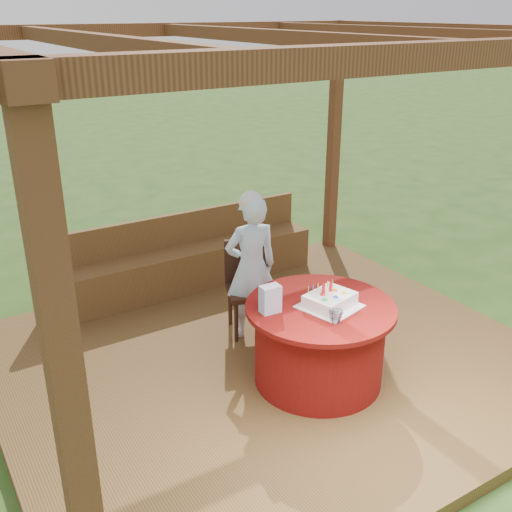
{
  "coord_description": "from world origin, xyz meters",
  "views": [
    {
      "loc": [
        -2.51,
        -3.78,
        2.97
      ],
      "look_at": [
        0.0,
        0.25,
        1.0
      ],
      "focal_mm": 42.0,
      "sensor_mm": 36.0,
      "label": 1
    }
  ],
  "objects_px": {
    "table": "(319,343)",
    "elderly_woman": "(251,265)",
    "gift_bag": "(270,299)",
    "drinking_glass": "(336,317)",
    "bench": "(185,264)",
    "chair": "(249,282)",
    "birthday_cake": "(330,300)"
  },
  "relations": [
    {
      "from": "drinking_glass",
      "to": "table",
      "type": "bearing_deg",
      "value": 74.81
    },
    {
      "from": "chair",
      "to": "birthday_cake",
      "type": "xyz_separation_m",
      "value": [
        0.07,
        -1.11,
        0.27
      ]
    },
    {
      "from": "table",
      "to": "drinking_glass",
      "type": "bearing_deg",
      "value": -105.19
    },
    {
      "from": "bench",
      "to": "table",
      "type": "height_order",
      "value": "bench"
    },
    {
      "from": "chair",
      "to": "elderly_woman",
      "type": "height_order",
      "value": "elderly_woman"
    },
    {
      "from": "bench",
      "to": "chair",
      "type": "distance_m",
      "value": 1.17
    },
    {
      "from": "gift_bag",
      "to": "bench",
      "type": "bearing_deg",
      "value": 86.39
    },
    {
      "from": "elderly_woman",
      "to": "birthday_cake",
      "type": "xyz_separation_m",
      "value": [
        0.11,
        -1.0,
        0.04
      ]
    },
    {
      "from": "gift_bag",
      "to": "drinking_glass",
      "type": "xyz_separation_m",
      "value": [
        0.32,
        -0.4,
        -0.06
      ]
    },
    {
      "from": "bench",
      "to": "elderly_woman",
      "type": "distance_m",
      "value": 1.33
    },
    {
      "from": "gift_bag",
      "to": "drinking_glass",
      "type": "distance_m",
      "value": 0.51
    },
    {
      "from": "bench",
      "to": "chair",
      "type": "bearing_deg",
      "value": -83.95
    },
    {
      "from": "table",
      "to": "elderly_woman",
      "type": "relative_size",
      "value": 0.86
    },
    {
      "from": "bench",
      "to": "chair",
      "type": "height_order",
      "value": "chair"
    },
    {
      "from": "bench",
      "to": "gift_bag",
      "type": "height_order",
      "value": "gift_bag"
    },
    {
      "from": "bench",
      "to": "gift_bag",
      "type": "xyz_separation_m",
      "value": [
        -0.26,
        -2.09,
        0.53
      ]
    },
    {
      "from": "table",
      "to": "drinking_glass",
      "type": "relative_size",
      "value": 11.47
    },
    {
      "from": "elderly_woman",
      "to": "birthday_cake",
      "type": "bearing_deg",
      "value": -83.97
    },
    {
      "from": "chair",
      "to": "birthday_cake",
      "type": "height_order",
      "value": "birthday_cake"
    },
    {
      "from": "table",
      "to": "drinking_glass",
      "type": "height_order",
      "value": "drinking_glass"
    },
    {
      "from": "bench",
      "to": "gift_bag",
      "type": "distance_m",
      "value": 2.17
    },
    {
      "from": "birthday_cake",
      "to": "table",
      "type": "bearing_deg",
      "value": 131.21
    },
    {
      "from": "table",
      "to": "chair",
      "type": "xyz_separation_m",
      "value": [
        -0.02,
        1.06,
        0.13
      ]
    },
    {
      "from": "bench",
      "to": "drinking_glass",
      "type": "relative_size",
      "value": 28.85
    },
    {
      "from": "bench",
      "to": "table",
      "type": "distance_m",
      "value": 2.21
    },
    {
      "from": "drinking_glass",
      "to": "birthday_cake",
      "type": "bearing_deg",
      "value": 61.54
    },
    {
      "from": "bench",
      "to": "gift_bag",
      "type": "relative_size",
      "value": 13.67
    },
    {
      "from": "bench",
      "to": "chair",
      "type": "xyz_separation_m",
      "value": [
        0.12,
        -1.15,
        0.21
      ]
    },
    {
      "from": "table",
      "to": "elderly_woman",
      "type": "bearing_deg",
      "value": 93.59
    },
    {
      "from": "table",
      "to": "elderly_woman",
      "type": "xyz_separation_m",
      "value": [
        -0.06,
        0.95,
        0.35
      ]
    },
    {
      "from": "chair",
      "to": "birthday_cake",
      "type": "distance_m",
      "value": 1.15
    },
    {
      "from": "chair",
      "to": "gift_bag",
      "type": "height_order",
      "value": "gift_bag"
    }
  ]
}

